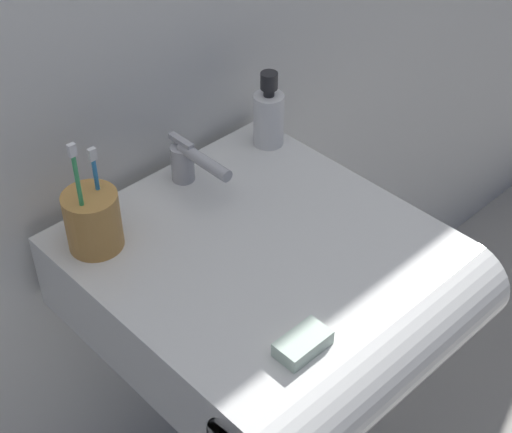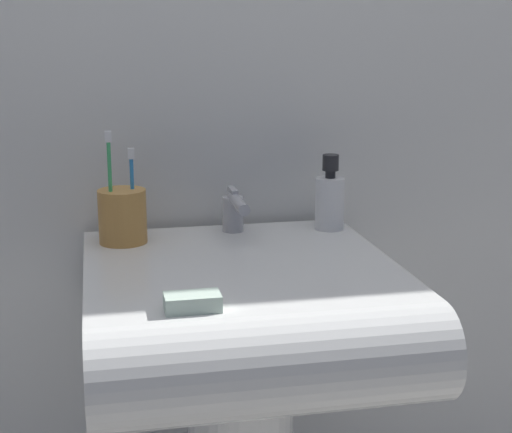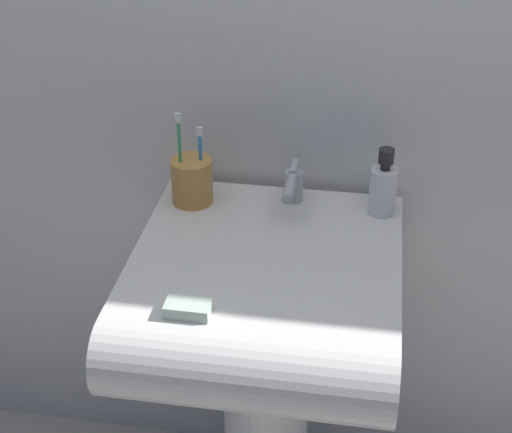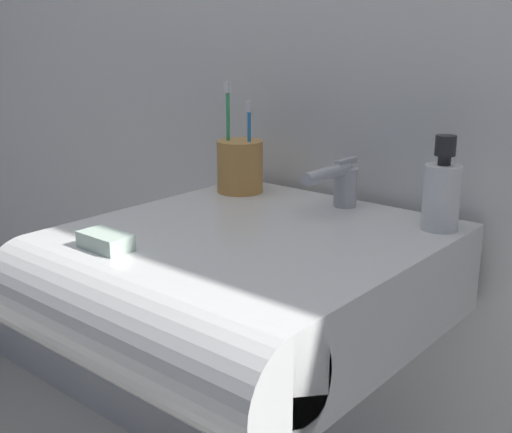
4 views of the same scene
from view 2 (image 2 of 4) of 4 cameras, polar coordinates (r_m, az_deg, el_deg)
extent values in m
cube|color=silver|center=(1.58, -3.35, 12.21)|extent=(5.00, 0.05, 2.40)
cube|color=white|center=(1.37, -1.20, -6.32)|extent=(0.52, 0.51, 0.15)
cylinder|color=white|center=(1.13, 1.25, -10.69)|extent=(0.52, 0.15, 0.15)
cylinder|color=#B7B7BC|center=(1.53, -1.69, 0.19)|extent=(0.04, 0.04, 0.07)
cylinder|color=#B7B7BC|center=(1.47, -1.29, 0.96)|extent=(0.02, 0.12, 0.02)
cube|color=#B7B7BC|center=(1.52, -1.70, 1.89)|extent=(0.01, 0.06, 0.01)
cylinder|color=#D19347|center=(1.47, -9.68, 0.01)|extent=(0.09, 0.09, 0.10)
cylinder|color=#3FB266|center=(1.45, -10.54, 1.92)|extent=(0.01, 0.01, 0.18)
cube|color=white|center=(1.43, -10.71, 5.73)|extent=(0.01, 0.01, 0.02)
cylinder|color=#338CD8|center=(1.47, -8.96, 1.46)|extent=(0.01, 0.01, 0.14)
cube|color=white|center=(1.45, -9.08, 4.54)|extent=(0.01, 0.01, 0.02)
cylinder|color=white|center=(1.55, 5.38, 0.94)|extent=(0.06, 0.06, 0.10)
cylinder|color=#262628|center=(1.54, 5.43, 3.09)|extent=(0.02, 0.02, 0.01)
cylinder|color=#262628|center=(1.54, 5.45, 3.93)|extent=(0.03, 0.03, 0.03)
cube|color=silver|center=(1.12, -4.64, -6.22)|extent=(0.08, 0.05, 0.02)
camera|label=1|loc=(0.84, -56.66, 40.82)|focal=55.00mm
camera|label=3|loc=(0.63, 93.81, 49.66)|focal=55.00mm
camera|label=4|loc=(1.00, 46.89, 4.15)|focal=45.00mm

